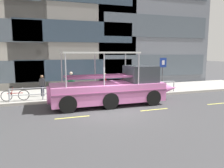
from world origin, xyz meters
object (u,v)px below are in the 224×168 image
(parking_sign, at_px, (163,69))
(pedestrian_near_bow, at_px, (136,79))
(duck_tour_boat, at_px, (115,88))
(pedestrian_mid_left, at_px, (105,81))
(leaned_bicycle, at_px, (15,95))
(pedestrian_near_stern, at_px, (42,83))
(pedestrian_mid_right, at_px, (71,81))

(parking_sign, bearing_deg, pedestrian_near_bow, 164.65)
(duck_tour_boat, distance_m, pedestrian_near_bow, 4.12)
(parking_sign, bearing_deg, pedestrian_mid_left, 173.66)
(leaned_bicycle, height_order, duck_tour_boat, duck_tour_boat)
(leaned_bicycle, bearing_deg, pedestrian_near_stern, 32.01)
(pedestrian_near_bow, height_order, pedestrian_mid_right, pedestrian_mid_right)
(leaned_bicycle, relative_size, pedestrian_near_stern, 1.13)
(duck_tour_boat, height_order, pedestrian_mid_left, duck_tour_boat)
(leaned_bicycle, bearing_deg, pedestrian_mid_right, 13.75)
(parking_sign, height_order, duck_tour_boat, duck_tour_boat)
(leaned_bicycle, distance_m, duck_tour_boat, 6.59)
(pedestrian_near_bow, bearing_deg, leaned_bicycle, -175.39)
(leaned_bicycle, distance_m, pedestrian_near_bow, 9.06)
(pedestrian_near_bow, xyz_separation_m, pedestrian_near_stern, (-7.27, 0.36, -0.10))
(pedestrian_near_bow, bearing_deg, parking_sign, -15.35)
(parking_sign, height_order, pedestrian_mid_right, parking_sign)
(parking_sign, height_order, leaned_bicycle, parking_sign)
(parking_sign, xyz_separation_m, pedestrian_near_stern, (-9.41, 0.95, -0.92))
(pedestrian_near_bow, relative_size, pedestrian_near_stern, 1.11)
(leaned_bicycle, xyz_separation_m, pedestrian_mid_left, (6.37, 0.67, 0.57))
(parking_sign, distance_m, leaned_bicycle, 11.24)
(pedestrian_mid_left, distance_m, pedestrian_mid_right, 2.57)
(pedestrian_near_bow, distance_m, pedestrian_mid_right, 5.19)
(pedestrian_near_bow, bearing_deg, pedestrian_mid_left, -178.77)
(leaned_bicycle, xyz_separation_m, pedestrian_mid_right, (3.82, 0.93, 0.67))
(parking_sign, bearing_deg, leaned_bicycle, -179.29)
(parking_sign, distance_m, pedestrian_mid_left, 4.89)
(leaned_bicycle, xyz_separation_m, pedestrian_near_bow, (9.01, 0.73, 0.65))
(duck_tour_boat, height_order, pedestrian_mid_right, duck_tour_boat)
(pedestrian_mid_right, bearing_deg, pedestrian_mid_left, -5.94)
(parking_sign, xyz_separation_m, leaned_bicycle, (-11.15, -0.14, -1.47))
(pedestrian_mid_left, relative_size, pedestrian_mid_right, 0.90)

